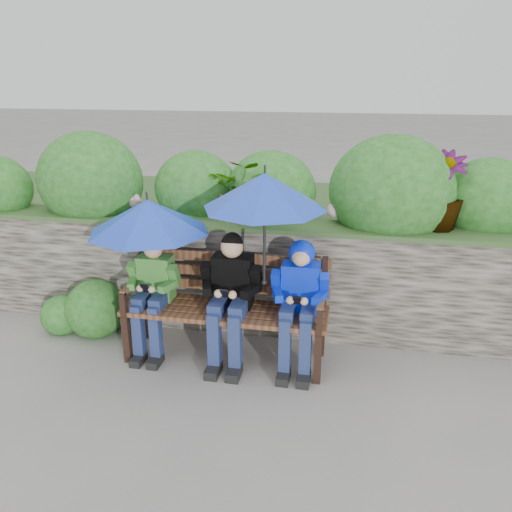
% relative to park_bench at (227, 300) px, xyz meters
% --- Properties ---
extents(ground, '(60.00, 60.00, 0.00)m').
position_rel_park_bench_xyz_m(ground, '(0.27, -0.21, -0.50)').
color(ground, slate).
rests_on(ground, ground).
extents(garden_backdrop, '(8.00, 2.87, 1.84)m').
position_rel_park_bench_xyz_m(garden_backdrop, '(0.25, 1.39, 0.10)').
color(garden_backdrop, '#2F2C25').
rests_on(garden_backdrop, ground).
extents(park_bench, '(1.68, 0.49, 0.89)m').
position_rel_park_bench_xyz_m(park_bench, '(0.00, 0.00, 0.00)').
color(park_bench, black).
rests_on(park_bench, ground).
extents(boy_left, '(0.42, 0.49, 1.01)m').
position_rel_park_bench_xyz_m(boy_left, '(-0.62, -0.07, 0.07)').
color(boy_left, '#337F20').
rests_on(boy_left, ground).
extents(boy_middle, '(0.48, 0.56, 1.09)m').
position_rel_park_bench_xyz_m(boy_middle, '(0.05, -0.08, 0.11)').
color(boy_middle, black).
rests_on(boy_middle, ground).
extents(boy_right, '(0.45, 0.55, 1.05)m').
position_rel_park_bench_xyz_m(boy_right, '(0.60, -0.06, 0.13)').
color(boy_right, '#000EBB').
rests_on(boy_right, ground).
extents(umbrella_left, '(1.00, 1.00, 0.72)m').
position_rel_park_bench_xyz_m(umbrella_left, '(-0.63, -0.03, 0.70)').
color(umbrella_left, blue).
rests_on(umbrella_left, ground).
extents(umbrella_right, '(0.95, 0.95, 0.95)m').
position_rel_park_bench_xyz_m(umbrella_right, '(0.32, -0.07, 0.95)').
color(umbrella_right, blue).
rests_on(umbrella_right, ground).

